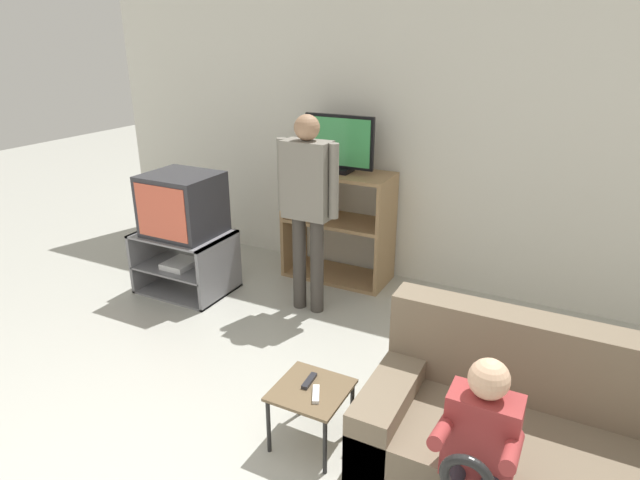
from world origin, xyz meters
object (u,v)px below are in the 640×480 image
Objects in this scene: remote_control_black at (309,381)px; person_seated_child at (477,453)px; couch at (541,451)px; media_shelf at (338,225)px; remote_control_white at (316,394)px; television_main at (183,204)px; person_standing_adult at (308,197)px; tv_stand at (185,262)px; snack_table at (311,396)px; television_flat at (339,145)px.

remote_control_black is 0.15× the size of person_seated_child.
couch is at bearing 1.80° from remote_control_black.
remote_control_white is at bearing -67.47° from media_shelf.
media_shelf is (1.07, 0.87, -0.29)m from television_main.
person_standing_adult is at bearing 93.78° from remote_control_white.
television_main is 0.62× the size of person_seated_child.
person_seated_child reaches higher than tv_stand.
tv_stand is 2.27m from snack_table.
tv_stand is 3.26m from person_seated_child.
television_flat reaches higher than media_shelf.
remote_control_black is (1.87, -1.17, -0.44)m from television_main.
television_main reaches higher than tv_stand.
television_main is 0.58× the size of media_shelf.
snack_table is 1.02m from person_seated_child.
television_main is 0.92× the size of television_flat.
tv_stand is at bearing -147.51° from television_main.
television_main is 2.37m from remote_control_white.
remote_control_black is 0.09× the size of person_standing_adult.
tv_stand is 0.47× the size of couch.
tv_stand is 1.22× the size of television_flat.
person_seated_child reaches higher than snack_table.
person_standing_adult is at bearing -85.28° from media_shelf.
tv_stand is at bearing -141.41° from television_flat.
media_shelf is 0.63× the size of person_standing_adult.
television_main is 4.18× the size of remote_control_black.
person_standing_adult is at bearing 147.91° from couch.
television_flat is at bearing 107.06° from remote_control_black.
tv_stand is 0.49× the size of person_standing_adult.
television_main is at bearing 143.66° from remote_control_black.
television_main is 1.45m from television_flat.
person_standing_adult is at bearing -85.45° from television_flat.
television_flat is 2.44m from snack_table.
tv_stand is 1.37m from person_standing_adult.
snack_table is (0.83, -2.09, -0.21)m from media_shelf.
remote_control_white is at bearing -169.21° from couch.
television_main reaches higher than snack_table.
tv_stand is 1.32× the size of television_main.
television_flat reaches higher than snack_table.
media_shelf is at bearing 86.46° from remote_control_white.
remote_control_black is at bearing -32.15° from television_main.
remote_control_white is (1.96, -1.26, -0.44)m from television_main.
television_main is at bearing 121.11° from remote_control_white.
remote_control_black is at bearing -61.37° from person_standing_adult.
television_main is 2.25m from remote_control_black.
remote_control_black is at bearing 128.29° from snack_table.
television_main is at bearing -141.15° from media_shelf.
television_main is 4.18× the size of remote_control_white.
media_shelf reaches higher than remote_control_white.
media_shelf is 0.74m from television_flat.
person_standing_adult is (1.13, 0.18, 0.18)m from television_main.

